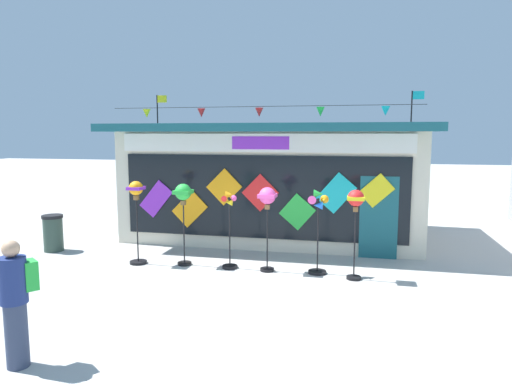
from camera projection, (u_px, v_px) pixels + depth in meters
The scene contains 10 objects.
ground_plane at pixel (247, 297), 8.43m from camera, with size 80.00×80.00×0.00m, color #ADAAA5.
kite_shop_building at pixel (276, 179), 13.63m from camera, with size 8.48×5.19×4.20m.
wind_spinner_far_left at pixel (136, 202), 10.46m from camera, with size 0.39×0.39×1.93m.
wind_spinner_left at pixel (183, 199), 10.34m from camera, with size 0.38×0.38×1.88m.
wind_spinner_center_left at pixel (229, 228), 10.14m from camera, with size 0.35×0.35×1.75m.
wind_spinner_center_right at pixel (267, 203), 9.87m from camera, with size 0.38×0.38×1.86m.
wind_spinner_right at pixel (318, 220), 9.71m from camera, with size 0.43×0.39×1.84m.
wind_spinner_far_right at pixel (356, 207), 9.30m from camera, with size 0.35×0.35×1.88m.
person_near_camera at pixel (16, 300), 5.84m from camera, with size 0.44×0.47×1.68m.
trash_bin at pixel (53, 233), 11.72m from camera, with size 0.52×0.52×0.94m.
Camera 1 is at (1.96, -7.88, 3.01)m, focal length 32.02 mm.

